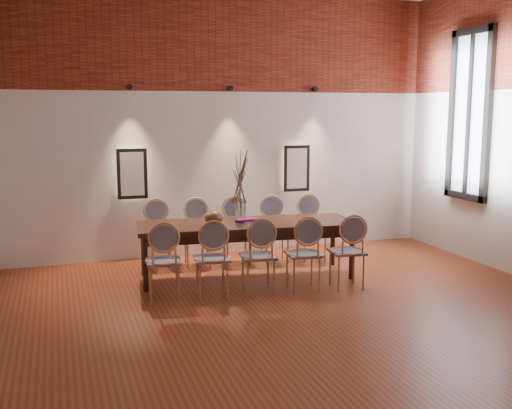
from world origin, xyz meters
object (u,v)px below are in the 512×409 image
object	(u,v)px
chair_far_a	(157,235)
chair_far_b	(198,234)
bowl	(214,218)
chair_near_c	(258,256)
book	(247,219)
vase	(240,211)
chair_near_d	(303,254)
chair_near_a	(164,261)
dining_table	(246,250)
chair_far_d	(275,230)
chair_near_b	(212,258)
chair_far_e	(312,229)
chair_far_c	(237,232)
chair_near_e	(347,251)

from	to	relation	value
chair_far_a	chair_far_b	world-z (taller)	same
chair_far_b	bowl	bearing A→B (deg)	99.07
chair_near_c	book	xyz separation A→B (m)	(0.13, 0.85, 0.30)
chair_near_c	vase	distance (m)	0.86
chair_near_d	vase	world-z (taller)	vase
chair_near_a	bowl	xyz separation A→B (m)	(0.77, 0.61, 0.37)
dining_table	chair_far_d	bearing A→B (deg)	52.31
dining_table	bowl	distance (m)	0.65
chair_near_b	chair_near_c	world-z (taller)	same
chair_far_d	chair_far_e	size ratio (longest dim) A/B	1.00
chair_far_c	bowl	xyz separation A→B (m)	(-0.53, -0.73, 0.37)
chair_near_c	chair_far_a	xyz separation A→B (m)	(-0.97, 1.60, 0.00)
chair_far_a	bowl	size ratio (longest dim) A/B	3.92
chair_near_c	chair_far_c	world-z (taller)	same
chair_far_a	bowl	bearing A→B (deg)	131.45
chair_far_d	vase	bearing A→B (deg)	48.45
chair_near_b	chair_far_b	distance (m)	1.48
chair_far_e	chair_far_c	bearing A→B (deg)	0.00
dining_table	chair_far_c	size ratio (longest dim) A/B	3.03
chair_far_a	vase	distance (m)	1.36
dining_table	chair_far_d	distance (m)	0.94
chair_near_a	chair_far_d	world-z (taller)	same
chair_far_a	chair_far_d	bearing A→B (deg)	-180.00
chair_far_a	chair_far_b	bearing A→B (deg)	180.00
chair_near_a	chair_far_c	bearing A→B (deg)	52.31
chair_near_b	chair_far_c	world-z (taller)	same
vase	bowl	bearing A→B (deg)	-178.60
chair_near_a	chair_near_b	bearing A→B (deg)	0.00
chair_far_d	chair_far_c	bearing A→B (deg)	0.00
bowl	chair_far_d	bearing A→B (deg)	31.34
chair_near_d	chair_near_e	bearing A→B (deg)	-0.00
chair_far_b	chair_far_e	xyz separation A→B (m)	(1.70, -0.19, 0.00)
chair_near_a	chair_far_e	world-z (taller)	same
chair_near_c	chair_far_c	bearing A→B (deg)	90.00
chair_far_c	book	bearing A→B (deg)	92.73
chair_near_a	chair_near_c	size ratio (longest dim) A/B	1.00
chair_near_c	bowl	distance (m)	0.90
dining_table	chair_near_a	distance (m)	1.36
chair_near_a	chair_far_b	bearing A→B (deg)	68.88
chair_near_c	chair_far_e	world-z (taller)	same
chair_near_b	book	size ratio (longest dim) A/B	3.62
chair_near_c	chair_far_b	distance (m)	1.58
book	chair_far_d	bearing A→B (deg)	42.10
bowl	chair_far_b	bearing A→B (deg)	92.57
dining_table	chair_near_b	size ratio (longest dim) A/B	3.03
chair_near_e	chair_far_a	distance (m)	2.72
chair_near_c	chair_far_a	size ratio (longest dim) A/B	1.00
chair_far_e	chair_far_a	bearing A→B (deg)	0.00
bowl	book	distance (m)	0.51
chair_far_a	chair_far_c	bearing A→B (deg)	180.00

